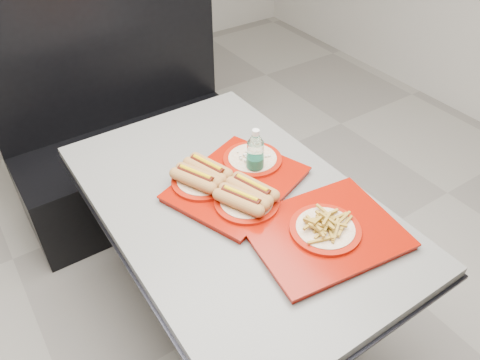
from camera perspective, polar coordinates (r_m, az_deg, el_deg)
ground at (r=2.34m, az=-0.65°, el=-16.15°), size 6.00×6.00×0.00m
diner_table at (r=1.88m, az=-0.78°, el=-6.12°), size 0.92×1.42×0.75m
booth_bench at (r=2.77m, az=-13.30°, el=4.94°), size 1.30×0.57×1.35m
tray_near at (r=1.79m, az=-0.86°, el=-0.17°), size 0.60×0.53×0.11m
tray_far at (r=1.64m, az=10.31°, el=-6.07°), size 0.55×0.45×0.10m
water_bottle at (r=1.82m, az=1.87°, el=2.88°), size 0.07×0.07×0.22m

